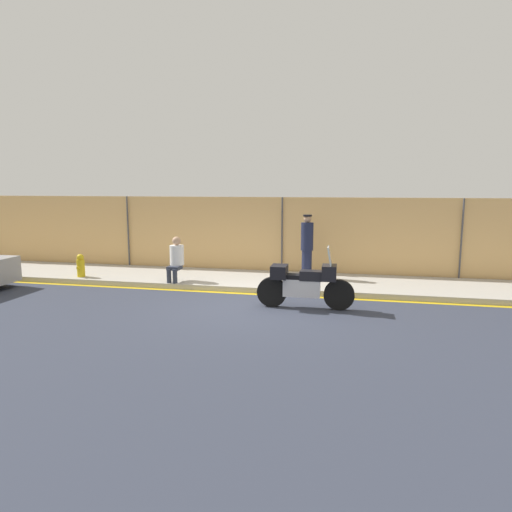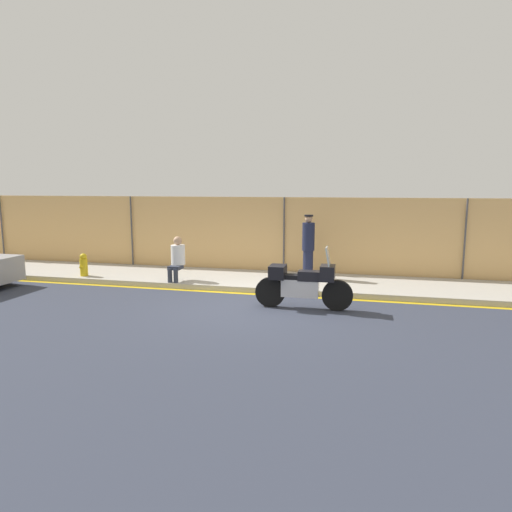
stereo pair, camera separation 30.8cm
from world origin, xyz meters
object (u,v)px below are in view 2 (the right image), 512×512
Objects in this scene: person_seated_on_curb at (177,256)px; fire_hydrant at (84,265)px; motorcycle at (303,284)px; officer_standing at (308,245)px.

person_seated_on_curb reaches higher than fire_hydrant.
officer_standing is at bearing 93.88° from motorcycle.
motorcycle is 2.93m from officer_standing.
motorcycle reaches higher than person_seated_on_curb.
motorcycle is 1.22× the size of officer_standing.
person_seated_on_curb is at bearing 1.29° from fire_hydrant.
officer_standing reaches higher than person_seated_on_curb.
motorcycle is 4.10m from person_seated_on_curb.
fire_hydrant is at bearing -168.45° from officer_standing.
motorcycle is at bearing -85.13° from officer_standing.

